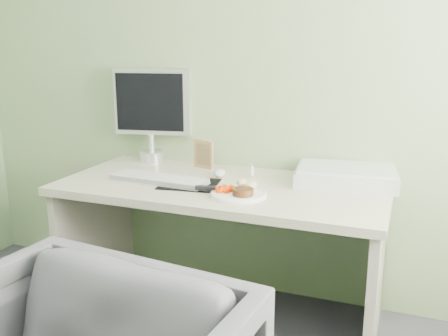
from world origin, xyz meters
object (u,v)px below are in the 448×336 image
at_px(plate, 239,194).
at_px(scanner, 346,177).
at_px(monitor, 152,110).
at_px(desk, 222,219).

relative_size(plate, scanner, 0.53).
bearing_deg(plate, monitor, 145.78).
relative_size(desk, monitor, 3.00).
bearing_deg(scanner, desk, -165.86).
bearing_deg(desk, plate, -47.75).
xyz_separation_m(desk, scanner, (0.57, 0.22, 0.22)).
bearing_deg(plate, desk, 132.25).
distance_m(plate, scanner, 0.57).
bearing_deg(monitor, scanner, -15.91).
bearing_deg(desk, monitor, 150.27).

